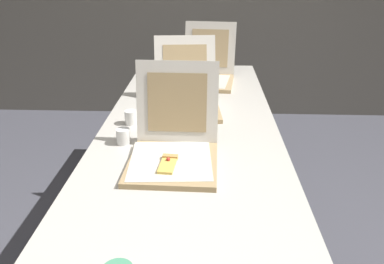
{
  "coord_description": "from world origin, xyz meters",
  "views": [
    {
      "loc": [
        0.08,
        -0.98,
        1.49
      ],
      "look_at": [
        0.02,
        0.46,
        0.82
      ],
      "focal_mm": 34.77,
      "sensor_mm": 36.0,
      "label": 1
    }
  ],
  "objects_px": {
    "pizza_box_front": "(173,149)",
    "cup_white_mid": "(131,117)",
    "cup_white_near_center": "(123,136)",
    "table": "(189,137)",
    "pizza_box_back": "(207,74)",
    "pizza_box_middle": "(186,99)"
  },
  "relations": [
    {
      "from": "cup_white_near_center",
      "to": "pizza_box_back",
      "type": "bearing_deg",
      "value": 68.64
    },
    {
      "from": "cup_white_mid",
      "to": "cup_white_near_center",
      "type": "relative_size",
      "value": 1.0
    },
    {
      "from": "pizza_box_back",
      "to": "pizza_box_middle",
      "type": "bearing_deg",
      "value": -96.21
    },
    {
      "from": "table",
      "to": "pizza_box_back",
      "type": "distance_m",
      "value": 0.75
    },
    {
      "from": "cup_white_mid",
      "to": "cup_white_near_center",
      "type": "bearing_deg",
      "value": -88.06
    },
    {
      "from": "table",
      "to": "pizza_box_middle",
      "type": "bearing_deg",
      "value": 96.23
    },
    {
      "from": "table",
      "to": "cup_white_mid",
      "type": "xyz_separation_m",
      "value": [
        -0.29,
        0.04,
        0.08
      ]
    },
    {
      "from": "pizza_box_front",
      "to": "cup_white_mid",
      "type": "height_order",
      "value": "pizza_box_front"
    },
    {
      "from": "pizza_box_middle",
      "to": "pizza_box_back",
      "type": "xyz_separation_m",
      "value": [
        0.11,
        0.48,
        0.0
      ]
    },
    {
      "from": "pizza_box_front",
      "to": "pizza_box_back",
      "type": "relative_size",
      "value": 0.88
    },
    {
      "from": "pizza_box_middle",
      "to": "cup_white_near_center",
      "type": "relative_size",
      "value": 7.29
    },
    {
      "from": "pizza_box_front",
      "to": "cup_white_near_center",
      "type": "relative_size",
      "value": 6.17
    },
    {
      "from": "pizza_box_middle",
      "to": "cup_white_mid",
      "type": "relative_size",
      "value": 7.29
    },
    {
      "from": "cup_white_mid",
      "to": "pizza_box_back",
      "type": "bearing_deg",
      "value": 62.51
    },
    {
      "from": "pizza_box_back",
      "to": "cup_white_near_center",
      "type": "distance_m",
      "value": 0.98
    },
    {
      "from": "table",
      "to": "pizza_box_front",
      "type": "xyz_separation_m",
      "value": [
        -0.05,
        -0.32,
        0.1
      ]
    },
    {
      "from": "table",
      "to": "pizza_box_front",
      "type": "height_order",
      "value": "pizza_box_front"
    },
    {
      "from": "cup_white_mid",
      "to": "pizza_box_middle",
      "type": "bearing_deg",
      "value": 40.67
    },
    {
      "from": "table",
      "to": "pizza_box_front",
      "type": "relative_size",
      "value": 5.57
    },
    {
      "from": "pizza_box_middle",
      "to": "cup_white_mid",
      "type": "height_order",
      "value": "pizza_box_middle"
    },
    {
      "from": "table",
      "to": "cup_white_mid",
      "type": "bearing_deg",
      "value": 172.13
    },
    {
      "from": "table",
      "to": "cup_white_near_center",
      "type": "distance_m",
      "value": 0.34
    }
  ]
}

